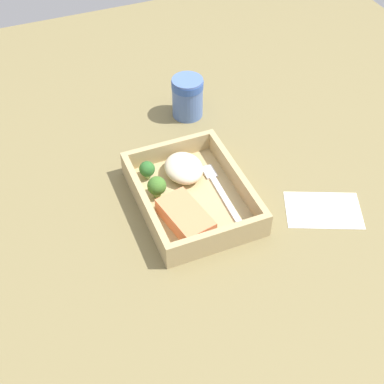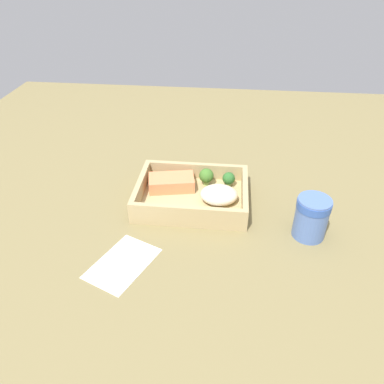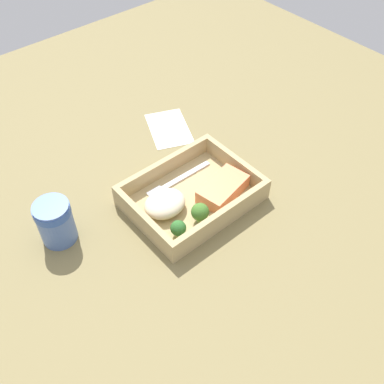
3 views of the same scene
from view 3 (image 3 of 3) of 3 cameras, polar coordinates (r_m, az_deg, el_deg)
ground_plane at (r=93.03cm, az=-0.00°, el=-1.55°), size 160.00×160.00×2.00cm
takeout_tray at (r=91.83cm, az=-0.00°, el=-0.89°), size 25.29×19.22×1.20cm
tray_rim at (r=89.97cm, az=-0.00°, el=0.19°), size 25.29×19.22×3.86cm
salmon_fillet at (r=91.06cm, az=3.94°, el=0.40°), size 11.65×7.93×3.05cm
mashed_potatoes at (r=87.94cm, az=-3.47°, el=-1.48°), size 8.52×7.18×3.61cm
broccoli_floret_1 at (r=83.54cm, az=-1.75°, el=-4.64°), size 3.01×3.01×3.65cm
broccoli_floret_2 at (r=85.42cm, az=1.03°, el=-2.59°), size 3.50×3.50×4.37cm
fork at (r=94.22cm, az=-2.10°, el=1.37°), size 15.83×2.27×0.44cm
paper_cup at (r=86.15cm, az=-17.02°, el=-3.46°), size 6.80×6.80×9.03cm
receipt_slip at (r=109.39cm, az=-2.95°, el=8.08°), size 13.71×16.11×0.24cm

